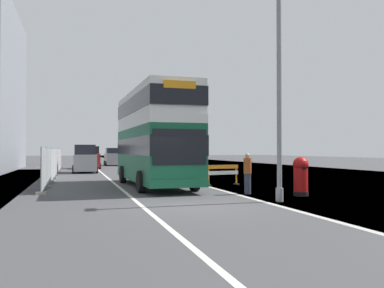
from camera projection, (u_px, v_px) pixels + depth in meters
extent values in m
cube|color=#424244|center=(191.00, 208.00, 13.98)|extent=(140.00, 280.00, 0.10)
cube|color=#B2AFA8|center=(270.00, 204.00, 14.78)|extent=(0.24, 196.00, 0.01)
cube|color=silver|center=(145.00, 208.00, 13.55)|extent=(0.16, 168.00, 0.01)
cube|color=#145638|center=(154.00, 154.00, 21.85)|extent=(2.77, 10.07, 2.70)
cube|color=white|center=(154.00, 125.00, 21.88)|extent=(2.77, 10.07, 0.40)
cube|color=white|center=(154.00, 107.00, 21.89)|extent=(2.75, 9.97, 1.51)
cube|color=black|center=(154.00, 146.00, 21.86)|extent=(2.80, 10.18, 0.86)
cube|color=black|center=(154.00, 107.00, 21.89)|extent=(2.79, 10.12, 0.83)
cube|color=black|center=(180.00, 147.00, 17.06)|extent=(2.31, 0.12, 1.48)
cube|color=orange|center=(180.00, 84.00, 17.10)|extent=(1.38, 0.10, 0.32)
cube|color=#145638|center=(154.00, 176.00, 21.84)|extent=(2.80, 10.18, 0.36)
cylinder|color=black|center=(141.00, 182.00, 18.50)|extent=(0.33, 1.01, 1.00)
cylinder|color=black|center=(194.00, 180.00, 19.25)|extent=(0.33, 1.01, 1.00)
cylinder|color=black|center=(123.00, 174.00, 24.09)|extent=(0.33, 1.01, 1.00)
cylinder|color=black|center=(165.00, 174.00, 24.84)|extent=(0.33, 1.01, 1.00)
cylinder|color=gray|center=(279.00, 97.00, 15.42)|extent=(0.18, 0.18, 7.76)
cylinder|color=gray|center=(279.00, 195.00, 15.37)|extent=(0.29, 0.29, 0.50)
cylinder|color=black|center=(301.00, 194.00, 17.28)|extent=(0.63, 0.63, 0.18)
cylinder|color=#AD0F0F|center=(301.00, 178.00, 17.29)|extent=(0.58, 0.58, 1.12)
sphere|color=#AD0F0F|center=(301.00, 165.00, 17.30)|extent=(0.66, 0.66, 0.66)
cube|color=black|center=(305.00, 168.00, 17.00)|extent=(0.22, 0.03, 0.07)
cube|color=orange|center=(223.00, 167.00, 22.42)|extent=(1.94, 0.48, 0.20)
cube|color=white|center=(223.00, 173.00, 22.42)|extent=(1.94, 0.48, 0.20)
cube|color=orange|center=(208.00, 177.00, 22.00)|extent=(0.08, 0.08, 1.00)
cube|color=black|center=(209.00, 185.00, 22.00)|extent=(0.23, 0.46, 0.08)
cube|color=orange|center=(236.00, 176.00, 22.82)|extent=(0.08, 0.08, 1.00)
cube|color=black|center=(236.00, 184.00, 22.81)|extent=(0.23, 0.46, 0.08)
cube|color=#A8AAAD|center=(44.00, 169.00, 19.36)|extent=(0.04, 3.26, 1.96)
cube|color=#A8AAAD|center=(48.00, 166.00, 22.63)|extent=(0.04, 3.26, 1.96)
cube|color=#A8AAAD|center=(52.00, 164.00, 25.90)|extent=(0.04, 3.26, 1.96)
cube|color=#A8AAAD|center=(54.00, 163.00, 29.18)|extent=(0.04, 3.26, 1.96)
cube|color=#A8AAAD|center=(56.00, 161.00, 32.45)|extent=(0.04, 3.26, 1.96)
cube|color=#A8AAAD|center=(58.00, 160.00, 35.72)|extent=(0.04, 3.26, 1.96)
cube|color=#A8AAAD|center=(59.00, 160.00, 38.99)|extent=(0.04, 3.26, 1.96)
cube|color=#A8AAAD|center=(61.00, 159.00, 42.26)|extent=(0.04, 3.26, 1.96)
cylinder|color=#939699|center=(41.00, 171.00, 17.73)|extent=(0.06, 0.06, 2.06)
cube|color=gray|center=(41.00, 193.00, 17.71)|extent=(0.44, 0.20, 0.12)
cylinder|color=#939699|center=(46.00, 167.00, 21.00)|extent=(0.06, 0.06, 2.06)
cube|color=gray|center=(46.00, 187.00, 20.98)|extent=(0.44, 0.20, 0.12)
cylinder|color=#939699|center=(50.00, 165.00, 24.27)|extent=(0.06, 0.06, 2.06)
cube|color=gray|center=(50.00, 182.00, 24.26)|extent=(0.44, 0.20, 0.12)
cylinder|color=#939699|center=(53.00, 163.00, 27.54)|extent=(0.06, 0.06, 2.06)
cube|color=gray|center=(53.00, 178.00, 27.53)|extent=(0.44, 0.20, 0.12)
cylinder|color=#939699|center=(55.00, 162.00, 30.81)|extent=(0.06, 0.06, 2.06)
cube|color=gray|center=(55.00, 175.00, 30.80)|extent=(0.44, 0.20, 0.12)
cylinder|color=#939699|center=(57.00, 161.00, 34.08)|extent=(0.06, 0.06, 2.06)
cube|color=gray|center=(57.00, 173.00, 34.07)|extent=(0.44, 0.20, 0.12)
cylinder|color=#939699|center=(59.00, 160.00, 37.35)|extent=(0.06, 0.06, 2.06)
cube|color=gray|center=(59.00, 171.00, 37.34)|extent=(0.44, 0.20, 0.12)
cylinder|color=#939699|center=(60.00, 159.00, 40.62)|extent=(0.06, 0.06, 2.06)
cube|color=gray|center=(60.00, 169.00, 40.61)|extent=(0.44, 0.20, 0.12)
cylinder|color=#939699|center=(61.00, 158.00, 43.89)|extent=(0.06, 0.06, 2.06)
cube|color=gray|center=(61.00, 168.00, 43.88)|extent=(0.44, 0.20, 0.12)
cube|color=gray|center=(85.00, 163.00, 35.11)|extent=(1.84, 3.84, 1.36)
cube|color=black|center=(85.00, 150.00, 35.12)|extent=(1.69, 2.11, 0.83)
cylinder|color=black|center=(95.00, 168.00, 36.49)|extent=(0.20, 0.60, 0.60)
cylinder|color=black|center=(74.00, 169.00, 35.99)|extent=(0.20, 0.60, 0.60)
cylinder|color=black|center=(97.00, 170.00, 34.20)|extent=(0.20, 0.60, 0.60)
cylinder|color=black|center=(73.00, 170.00, 33.70)|extent=(0.20, 0.60, 0.60)
cube|color=maroon|center=(90.00, 160.00, 43.28)|extent=(1.85, 4.36, 1.38)
cube|color=black|center=(90.00, 150.00, 43.30)|extent=(1.70, 2.40, 0.75)
cylinder|color=black|center=(98.00, 165.00, 44.82)|extent=(0.20, 0.60, 0.60)
cylinder|color=black|center=(81.00, 165.00, 44.32)|extent=(0.20, 0.60, 0.60)
cylinder|color=black|center=(100.00, 166.00, 42.23)|extent=(0.20, 0.60, 0.60)
cylinder|color=black|center=(81.00, 166.00, 41.72)|extent=(0.20, 0.60, 0.60)
cube|color=gray|center=(113.00, 159.00, 51.79)|extent=(1.85, 4.32, 1.34)
cube|color=black|center=(113.00, 151.00, 51.80)|extent=(1.70, 2.38, 0.67)
cylinder|color=black|center=(119.00, 163.00, 53.32)|extent=(0.20, 0.60, 0.60)
cylinder|color=black|center=(105.00, 163.00, 52.82)|extent=(0.20, 0.60, 0.60)
cylinder|color=black|center=(122.00, 163.00, 50.74)|extent=(0.20, 0.60, 0.60)
cylinder|color=black|center=(106.00, 163.00, 50.24)|extent=(0.20, 0.60, 0.60)
cylinder|color=#2D3342|center=(248.00, 184.00, 17.95)|extent=(0.29, 0.29, 0.89)
cylinder|color=#99471E|center=(248.00, 166.00, 17.97)|extent=(0.34, 0.34, 0.67)
sphere|color=tan|center=(247.00, 156.00, 17.97)|extent=(0.22, 0.22, 0.22)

